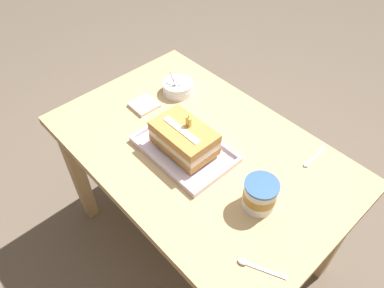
{
  "coord_description": "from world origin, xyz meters",
  "views": [
    {
      "loc": [
        0.68,
        -0.67,
        1.76
      ],
      "look_at": [
        -0.01,
        -0.03,
        0.75
      ],
      "focal_mm": 34.22,
      "sensor_mm": 36.0,
      "label": 1
    }
  ],
  "objects_px": {
    "ice_cream_tub": "(260,195)",
    "serving_spoon_by_bowls": "(250,264)",
    "serving_spoon_near_tray": "(311,161)",
    "birthday_cake": "(184,138)",
    "bowl_stack": "(178,87)",
    "foil_tray": "(184,150)",
    "napkin_pile": "(144,105)"
  },
  "relations": [
    {
      "from": "ice_cream_tub",
      "to": "serving_spoon_by_bowls",
      "type": "distance_m",
      "value": 0.23
    },
    {
      "from": "serving_spoon_near_tray",
      "to": "serving_spoon_by_bowls",
      "type": "relative_size",
      "value": 1.0
    },
    {
      "from": "birthday_cake",
      "to": "bowl_stack",
      "type": "height_order",
      "value": "birthday_cake"
    },
    {
      "from": "foil_tray",
      "to": "birthday_cake",
      "type": "height_order",
      "value": "birthday_cake"
    },
    {
      "from": "birthday_cake",
      "to": "napkin_pile",
      "type": "distance_m",
      "value": 0.32
    },
    {
      "from": "serving_spoon_by_bowls",
      "to": "ice_cream_tub",
      "type": "bearing_deg",
      "value": 124.26
    },
    {
      "from": "ice_cream_tub",
      "to": "foil_tray",
      "type": "bearing_deg",
      "value": -176.88
    },
    {
      "from": "birthday_cake",
      "to": "serving_spoon_near_tray",
      "type": "height_order",
      "value": "birthday_cake"
    },
    {
      "from": "serving_spoon_near_tray",
      "to": "foil_tray",
      "type": "bearing_deg",
      "value": -138.95
    },
    {
      "from": "birthday_cake",
      "to": "bowl_stack",
      "type": "bearing_deg",
      "value": 142.62
    },
    {
      "from": "bowl_stack",
      "to": "serving_spoon_near_tray",
      "type": "relative_size",
      "value": 0.96
    },
    {
      "from": "serving_spoon_near_tray",
      "to": "napkin_pile",
      "type": "bearing_deg",
      "value": -158.33
    },
    {
      "from": "bowl_stack",
      "to": "serving_spoon_by_bowls",
      "type": "xyz_separation_m",
      "value": [
        0.76,
        -0.38,
        -0.02
      ]
    },
    {
      "from": "bowl_stack",
      "to": "napkin_pile",
      "type": "relative_size",
      "value": 1.27
    },
    {
      "from": "bowl_stack",
      "to": "napkin_pile",
      "type": "height_order",
      "value": "bowl_stack"
    },
    {
      "from": "birthday_cake",
      "to": "serving_spoon_by_bowls",
      "type": "xyz_separation_m",
      "value": [
        0.47,
        -0.16,
        -0.07
      ]
    },
    {
      "from": "bowl_stack",
      "to": "serving_spoon_near_tray",
      "type": "distance_m",
      "value": 0.65
    },
    {
      "from": "ice_cream_tub",
      "to": "bowl_stack",
      "type": "bearing_deg",
      "value": 162.51
    },
    {
      "from": "birthday_cake",
      "to": "bowl_stack",
      "type": "relative_size",
      "value": 1.74
    },
    {
      "from": "birthday_cake",
      "to": "serving_spoon_near_tray",
      "type": "bearing_deg",
      "value": 41.05
    },
    {
      "from": "bowl_stack",
      "to": "serving_spoon_by_bowls",
      "type": "distance_m",
      "value": 0.85
    },
    {
      "from": "napkin_pile",
      "to": "serving_spoon_near_tray",
      "type": "bearing_deg",
      "value": 21.67
    },
    {
      "from": "ice_cream_tub",
      "to": "serving_spoon_near_tray",
      "type": "bearing_deg",
      "value": 88.17
    },
    {
      "from": "bowl_stack",
      "to": "ice_cream_tub",
      "type": "relative_size",
      "value": 1.18
    },
    {
      "from": "foil_tray",
      "to": "ice_cream_tub",
      "type": "xyz_separation_m",
      "value": [
        0.35,
        0.02,
        0.05
      ]
    },
    {
      "from": "birthday_cake",
      "to": "ice_cream_tub",
      "type": "xyz_separation_m",
      "value": [
        0.35,
        0.02,
        -0.02
      ]
    },
    {
      "from": "birthday_cake",
      "to": "ice_cream_tub",
      "type": "height_order",
      "value": "birthday_cake"
    },
    {
      "from": "ice_cream_tub",
      "to": "serving_spoon_by_bowls",
      "type": "relative_size",
      "value": 0.81
    },
    {
      "from": "birthday_cake",
      "to": "bowl_stack",
      "type": "distance_m",
      "value": 0.37
    },
    {
      "from": "foil_tray",
      "to": "bowl_stack",
      "type": "bearing_deg",
      "value": 142.62
    },
    {
      "from": "foil_tray",
      "to": "bowl_stack",
      "type": "distance_m",
      "value": 0.36
    },
    {
      "from": "bowl_stack",
      "to": "serving_spoon_near_tray",
      "type": "height_order",
      "value": "bowl_stack"
    }
  ]
}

